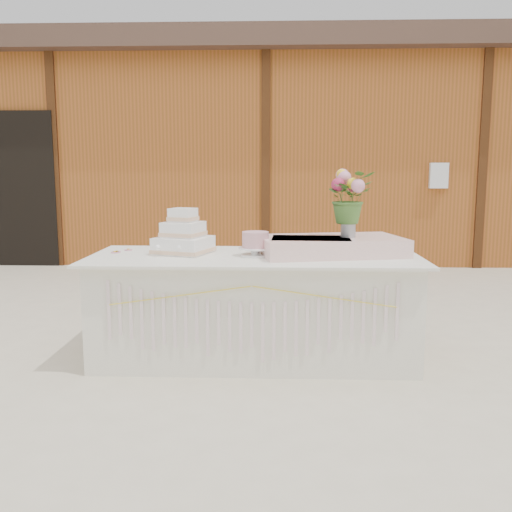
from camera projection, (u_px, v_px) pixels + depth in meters
The scene contains 9 objects.
ground at pixel (255, 357), 4.26m from camera, with size 80.00×80.00×0.00m, color beige.
barn at pixel (267, 152), 9.93m from camera, with size 12.60×4.60×3.30m.
cake_table at pixel (254, 307), 4.20m from camera, with size 2.40×1.00×0.77m.
wedding_cake at pixel (183, 238), 4.23m from camera, with size 0.47×0.47×0.34m.
pink_cake_stand at pixel (255, 242), 4.11m from camera, with size 0.24×0.24×0.18m.
satin_runner at pixel (331, 246), 4.18m from camera, with size 1.02×0.59×0.13m, color #FFD7CD.
flower_vase at pixel (348, 227), 4.17m from camera, with size 0.11×0.11×0.15m, color #A7A6AB.
bouquet at pixel (349, 191), 4.13m from camera, with size 0.34×0.30×0.38m, color #436F2C.
loose_flowers at pixel (118, 251), 4.30m from camera, with size 0.12×0.30×0.02m, color #CD7D97, non-canonical shape.
Camera 1 is at (0.16, -4.10, 1.40)m, focal length 40.00 mm.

